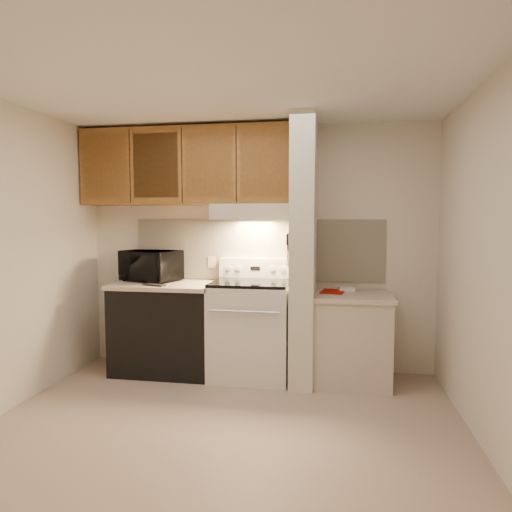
# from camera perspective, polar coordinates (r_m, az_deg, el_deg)

# --- Properties ---
(floor) EXTENTS (3.60, 3.60, 0.00)m
(floor) POSITION_cam_1_polar(r_m,az_deg,el_deg) (3.62, -4.10, -20.74)
(floor) COLOR tan
(floor) RESTS_ON ground
(ceiling) EXTENTS (3.60, 3.60, 0.00)m
(ceiling) POSITION_cam_1_polar(r_m,az_deg,el_deg) (3.41, -4.36, 20.74)
(ceiling) COLOR white
(ceiling) RESTS_ON wall_back
(wall_back) EXTENTS (3.60, 2.50, 0.02)m
(wall_back) POSITION_cam_1_polar(r_m,az_deg,el_deg) (4.76, 0.10, 0.97)
(wall_back) COLOR beige
(wall_back) RESTS_ON floor
(wall_left) EXTENTS (0.02, 3.00, 2.50)m
(wall_left) POSITION_cam_1_polar(r_m,az_deg,el_deg) (4.11, -29.39, -0.19)
(wall_left) COLOR beige
(wall_left) RESTS_ON floor
(wall_right) EXTENTS (0.02, 3.00, 2.50)m
(wall_right) POSITION_cam_1_polar(r_m,az_deg,el_deg) (3.35, 27.20, -1.06)
(wall_right) COLOR beige
(wall_right) RESTS_ON floor
(backsplash) EXTENTS (2.60, 0.02, 0.63)m
(backsplash) POSITION_cam_1_polar(r_m,az_deg,el_deg) (4.75, 0.08, 0.78)
(backsplash) COLOR white
(backsplash) RESTS_ON wall_back
(range_body) EXTENTS (0.76, 0.65, 0.92)m
(range_body) POSITION_cam_1_polar(r_m,az_deg,el_deg) (4.54, -0.63, -9.31)
(range_body) COLOR silver
(range_body) RESTS_ON floor
(oven_window) EXTENTS (0.50, 0.01, 0.30)m
(oven_window) POSITION_cam_1_polar(r_m,az_deg,el_deg) (4.23, -1.40, -9.80)
(oven_window) COLOR black
(oven_window) RESTS_ON range_body
(oven_handle) EXTENTS (0.65, 0.02, 0.02)m
(oven_handle) POSITION_cam_1_polar(r_m,az_deg,el_deg) (4.14, -1.51, -6.98)
(oven_handle) COLOR silver
(oven_handle) RESTS_ON range_body
(cooktop) EXTENTS (0.74, 0.64, 0.03)m
(cooktop) POSITION_cam_1_polar(r_m,az_deg,el_deg) (4.45, -0.63, -3.36)
(cooktop) COLOR black
(cooktop) RESTS_ON range_body
(range_backguard) EXTENTS (0.76, 0.08, 0.20)m
(range_backguard) POSITION_cam_1_polar(r_m,az_deg,el_deg) (4.71, -0.02, -1.50)
(range_backguard) COLOR silver
(range_backguard) RESTS_ON range_body
(range_display) EXTENTS (0.10, 0.01, 0.04)m
(range_display) POSITION_cam_1_polar(r_m,az_deg,el_deg) (4.67, -0.10, -1.56)
(range_display) COLOR black
(range_display) RESTS_ON range_backguard
(range_knob_left_outer) EXTENTS (0.05, 0.02, 0.05)m
(range_knob_left_outer) POSITION_cam_1_polar(r_m,az_deg,el_deg) (4.73, -3.46, -1.50)
(range_knob_left_outer) COLOR silver
(range_knob_left_outer) RESTS_ON range_backguard
(range_knob_left_inner) EXTENTS (0.05, 0.02, 0.05)m
(range_knob_left_inner) POSITION_cam_1_polar(r_m,az_deg,el_deg) (4.70, -2.27, -1.52)
(range_knob_left_inner) COLOR silver
(range_knob_left_inner) RESTS_ON range_backguard
(range_knob_right_inner) EXTENTS (0.05, 0.02, 0.05)m
(range_knob_right_inner) POSITION_cam_1_polar(r_m,az_deg,el_deg) (4.64, 2.08, -1.60)
(range_knob_right_inner) COLOR silver
(range_knob_right_inner) RESTS_ON range_backguard
(range_knob_right_outer) EXTENTS (0.05, 0.02, 0.05)m
(range_knob_right_outer) POSITION_cam_1_polar(r_m,az_deg,el_deg) (4.63, 3.31, -1.62)
(range_knob_right_outer) COLOR silver
(range_knob_right_outer) RESTS_ON range_backguard
(dishwasher_front) EXTENTS (1.00, 0.63, 0.87)m
(dishwasher_front) POSITION_cam_1_polar(r_m,az_deg,el_deg) (4.79, -11.16, -8.98)
(dishwasher_front) COLOR black
(dishwasher_front) RESTS_ON floor
(left_countertop) EXTENTS (1.04, 0.67, 0.04)m
(left_countertop) POSITION_cam_1_polar(r_m,az_deg,el_deg) (4.70, -11.25, -3.57)
(left_countertop) COLOR beige
(left_countertop) RESTS_ON dishwasher_front
(spoon_rest) EXTENTS (0.25, 0.15, 0.02)m
(spoon_rest) POSITION_cam_1_polar(r_m,az_deg,el_deg) (4.53, -12.59, -3.55)
(spoon_rest) COLOR black
(spoon_rest) RESTS_ON left_countertop
(teal_jar) EXTENTS (0.10, 0.10, 0.11)m
(teal_jar) POSITION_cam_1_polar(r_m,az_deg,el_deg) (4.88, -9.79, -2.37)
(teal_jar) COLOR #1E5E5D
(teal_jar) RESTS_ON left_countertop
(outlet) EXTENTS (0.08, 0.01, 0.12)m
(outlet) POSITION_cam_1_polar(r_m,az_deg,el_deg) (4.85, -5.55, -0.77)
(outlet) COLOR beige
(outlet) RESTS_ON backsplash
(microwave) EXTENTS (0.67, 0.55, 0.32)m
(microwave) POSITION_cam_1_polar(r_m,az_deg,el_deg) (4.89, -13.02, -1.19)
(microwave) COLOR black
(microwave) RESTS_ON left_countertop
(partition_pillar) EXTENTS (0.22, 0.70, 2.50)m
(partition_pillar) POSITION_cam_1_polar(r_m,az_deg,el_deg) (4.35, 5.98, 0.61)
(partition_pillar) COLOR beige
(partition_pillar) RESTS_ON floor
(pillar_trim) EXTENTS (0.01, 0.70, 0.04)m
(pillar_trim) POSITION_cam_1_polar(r_m,az_deg,el_deg) (4.36, 4.46, 1.28)
(pillar_trim) COLOR #905D29
(pillar_trim) RESTS_ON partition_pillar
(knife_strip) EXTENTS (0.02, 0.42, 0.04)m
(knife_strip) POSITION_cam_1_polar(r_m,az_deg,el_deg) (4.31, 4.32, 1.51)
(knife_strip) COLOR black
(knife_strip) RESTS_ON partition_pillar
(knife_blade_a) EXTENTS (0.01, 0.03, 0.16)m
(knife_blade_a) POSITION_cam_1_polar(r_m,az_deg,el_deg) (4.14, 3.92, 0.00)
(knife_blade_a) COLOR silver
(knife_blade_a) RESTS_ON knife_strip
(knife_handle_a) EXTENTS (0.02, 0.02, 0.10)m
(knife_handle_a) POSITION_cam_1_polar(r_m,az_deg,el_deg) (4.14, 3.94, 2.08)
(knife_handle_a) COLOR black
(knife_handle_a) RESTS_ON knife_strip
(knife_blade_b) EXTENTS (0.01, 0.04, 0.18)m
(knife_blade_b) POSITION_cam_1_polar(r_m,az_deg,el_deg) (4.23, 4.05, -0.03)
(knife_blade_b) COLOR silver
(knife_blade_b) RESTS_ON knife_strip
(knife_handle_b) EXTENTS (0.02, 0.02, 0.10)m
(knife_handle_b) POSITION_cam_1_polar(r_m,az_deg,el_deg) (4.24, 4.08, 2.14)
(knife_handle_b) COLOR black
(knife_handle_b) RESTS_ON knife_strip
(knife_blade_c) EXTENTS (0.01, 0.04, 0.20)m
(knife_blade_c) POSITION_cam_1_polar(r_m,az_deg,el_deg) (4.33, 4.17, -0.07)
(knife_blade_c) COLOR silver
(knife_blade_c) RESTS_ON knife_strip
(knife_handle_c) EXTENTS (0.02, 0.02, 0.10)m
(knife_handle_c) POSITION_cam_1_polar(r_m,az_deg,el_deg) (4.31, 4.18, 2.18)
(knife_handle_c) COLOR black
(knife_handle_c) RESTS_ON knife_strip
(knife_blade_d) EXTENTS (0.01, 0.04, 0.16)m
(knife_blade_d) POSITION_cam_1_polar(r_m,az_deg,el_deg) (4.39, 4.25, 0.26)
(knife_blade_d) COLOR silver
(knife_blade_d) RESTS_ON knife_strip
(knife_handle_d) EXTENTS (0.02, 0.02, 0.10)m
(knife_handle_d) POSITION_cam_1_polar(r_m,az_deg,el_deg) (4.38, 4.26, 2.22)
(knife_handle_d) COLOR black
(knife_handle_d) RESTS_ON knife_strip
(knife_blade_e) EXTENTS (0.01, 0.04, 0.18)m
(knife_blade_e) POSITION_cam_1_polar(r_m,az_deg,el_deg) (4.46, 4.33, 0.20)
(knife_blade_e) COLOR silver
(knife_blade_e) RESTS_ON knife_strip
(knife_handle_e) EXTENTS (0.02, 0.02, 0.10)m
(knife_handle_e) POSITION_cam_1_polar(r_m,az_deg,el_deg) (4.47, 4.37, 2.26)
(knife_handle_e) COLOR black
(knife_handle_e) RESTS_ON knife_strip
(oven_mitt) EXTENTS (0.03, 0.11, 0.26)m
(oven_mitt) POSITION_cam_1_polar(r_m,az_deg,el_deg) (4.53, 4.45, 0.41)
(oven_mitt) COLOR slate
(oven_mitt) RESTS_ON partition_pillar
(right_cab_base) EXTENTS (0.70, 0.60, 0.81)m
(right_cab_base) POSITION_cam_1_polar(r_m,az_deg,el_deg) (4.48, 11.86, -10.31)
(right_cab_base) COLOR beige
(right_cab_base) RESTS_ON floor
(right_countertop) EXTENTS (0.74, 0.64, 0.04)m
(right_countertop) POSITION_cam_1_polar(r_m,az_deg,el_deg) (4.39, 11.95, -4.95)
(right_countertop) COLOR beige
(right_countertop) RESTS_ON right_cab_base
(red_folder) EXTENTS (0.26, 0.32, 0.01)m
(red_folder) POSITION_cam_1_polar(r_m,az_deg,el_deg) (4.49, 9.60, -4.40)
(red_folder) COLOR #AB0D03
(red_folder) RESTS_ON right_countertop
(white_box) EXTENTS (0.17, 0.13, 0.04)m
(white_box) POSITION_cam_1_polar(r_m,az_deg,el_deg) (4.56, 11.24, -4.08)
(white_box) COLOR white
(white_box) RESTS_ON right_countertop
(range_hood) EXTENTS (0.78, 0.44, 0.15)m
(range_hood) POSITION_cam_1_polar(r_m,az_deg,el_deg) (4.53, -0.36, 5.53)
(range_hood) COLOR beige
(range_hood) RESTS_ON upper_cabinets
(hood_lip) EXTENTS (0.78, 0.04, 0.06)m
(hood_lip) POSITION_cam_1_polar(r_m,az_deg,el_deg) (4.32, -0.84, 4.98)
(hood_lip) COLOR beige
(hood_lip) RESTS_ON range_hood
(upper_cabinets) EXTENTS (2.18, 0.33, 0.77)m
(upper_cabinets) POSITION_cam_1_polar(r_m,az_deg,el_deg) (4.77, -8.60, 10.97)
(upper_cabinets) COLOR #905D29
(upper_cabinets) RESTS_ON wall_back
(cab_door_a) EXTENTS (0.46, 0.01, 0.63)m
(cab_door_a) POSITION_cam_1_polar(r_m,az_deg,el_deg) (4.94, -18.40, 10.57)
(cab_door_a) COLOR #905D29
(cab_door_a) RESTS_ON upper_cabinets
(cab_gap_a) EXTENTS (0.01, 0.01, 0.73)m
(cab_gap_a) POSITION_cam_1_polar(r_m,az_deg,el_deg) (4.82, -15.49, 10.79)
(cab_gap_a) COLOR black
(cab_gap_a) RESTS_ON upper_cabinets
(cab_door_b) EXTENTS (0.46, 0.01, 0.63)m
(cab_door_b) POSITION_cam_1_polar(r_m,az_deg,el_deg) (4.72, -12.43, 10.99)
(cab_door_b) COLOR #905D29
(cab_door_b) RESTS_ON upper_cabinets
(cab_gap_b) EXTENTS (0.01, 0.01, 0.73)m
(cab_gap_b) POSITION_cam_1_polar(r_m,az_deg,el_deg) (4.62, -9.24, 11.18)
(cab_gap_b) COLOR black
(cab_gap_b) RESTS_ON upper_cabinets
(cab_door_c) EXTENTS (0.46, 0.01, 0.63)m
(cab_door_c) POSITION_cam_1_polar(r_m,az_deg,el_deg) (4.54, -5.92, 11.33)
(cab_door_c) COLOR #905D29
(cab_door_c) RESTS_ON upper_cabinets
(cab_gap_c) EXTENTS (0.01, 0.01, 0.73)m
(cab_gap_c) POSITION_cam_1_polar(r_m,az_deg,el_deg) (4.48, -2.49, 11.45)
(cab_gap_c) COLOR black
(cab_gap_c) RESTS_ON upper_cabinets
(cab_door_d) EXTENTS (0.46, 0.01, 0.63)m
(cab_door_d) POSITION_cam_1_polar(r_m,az_deg,el_deg) (4.43, 1.03, 11.52)
(cab_door_d) COLOR #905D29
(cab_door_d) RESTS_ON upper_cabinets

